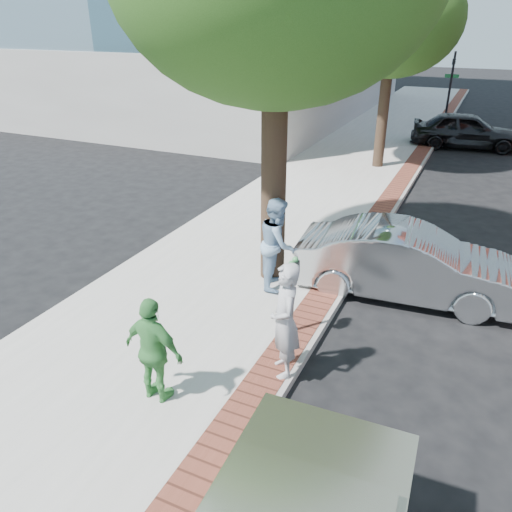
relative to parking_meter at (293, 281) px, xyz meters
The scene contains 13 objects.
ground 1.34m from the parking_meter, behind, with size 120.00×120.00×0.00m, color black.
sidewalk 8.35m from the parking_meter, 104.65° to the left, with size 5.00×60.00×0.15m, color #9E9991.
brick_strip 8.07m from the parking_meter, 89.23° to the left, with size 0.60×60.00×0.01m, color brown.
curb 8.09m from the parking_meter, 86.73° to the left, with size 0.10×60.00×0.15m, color gray.
office_base 25.87m from the parking_meter, 121.71° to the left, with size 18.20×22.20×4.00m, color gray.
signal_near 22.03m from the parking_meter, 89.20° to the left, with size 0.70×0.15×3.80m.
tree_far 12.73m from the parking_meter, 95.20° to the left, with size 4.80×4.80×7.14m.
parking_meter is the anchor object (origin of this frame).
person_gray 1.16m from the parking_meter, 74.72° to the right, with size 0.70×0.46×1.93m, color #9F9FA3.
person_officer 1.79m from the parking_meter, 121.07° to the left, with size 0.94×0.74×1.94m, color #7B9EBF.
person_green 2.74m from the parking_meter, 115.46° to the right, with size 0.99×0.41×1.70m, color #439347.
sedan_silver 3.01m from the parking_meter, 57.87° to the left, with size 1.59×4.57×1.50m, color #ABAEB2.
bg_car 17.25m from the parking_meter, 84.45° to the left, with size 1.88×4.68×1.59m, color black.
Camera 1 is at (3.23, -7.18, 5.33)m, focal length 35.00 mm.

